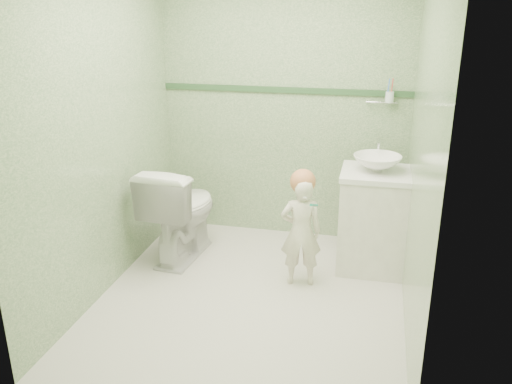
# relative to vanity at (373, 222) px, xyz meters

# --- Properties ---
(ground) EXTENTS (2.50, 2.50, 0.00)m
(ground) POSITION_rel_vanity_xyz_m (-0.84, -0.70, -0.40)
(ground) COLOR beige
(ground) RESTS_ON ground
(room_shell) EXTENTS (2.50, 2.54, 2.40)m
(room_shell) POSITION_rel_vanity_xyz_m (-0.84, -0.70, 0.80)
(room_shell) COLOR gray
(room_shell) RESTS_ON ground
(trim_stripe) EXTENTS (2.20, 0.02, 0.05)m
(trim_stripe) POSITION_rel_vanity_xyz_m (-0.84, 0.54, 0.95)
(trim_stripe) COLOR #2F5430
(trim_stripe) RESTS_ON room_shell
(vanity) EXTENTS (0.52, 0.50, 0.80)m
(vanity) POSITION_rel_vanity_xyz_m (0.00, 0.00, 0.00)
(vanity) COLOR silver
(vanity) RESTS_ON ground
(counter) EXTENTS (0.54, 0.52, 0.04)m
(counter) POSITION_rel_vanity_xyz_m (0.00, 0.00, 0.41)
(counter) COLOR white
(counter) RESTS_ON vanity
(basin) EXTENTS (0.37, 0.37, 0.13)m
(basin) POSITION_rel_vanity_xyz_m (0.00, 0.00, 0.49)
(basin) COLOR white
(basin) RESTS_ON counter
(faucet) EXTENTS (0.03, 0.13, 0.18)m
(faucet) POSITION_rel_vanity_xyz_m (0.00, 0.19, 0.57)
(faucet) COLOR silver
(faucet) RESTS_ON counter
(cup_holder) EXTENTS (0.26, 0.07, 0.21)m
(cup_holder) POSITION_rel_vanity_xyz_m (0.05, 0.48, 0.93)
(cup_holder) COLOR silver
(cup_holder) RESTS_ON room_shell
(toilet) EXTENTS (0.54, 0.85, 0.83)m
(toilet) POSITION_rel_vanity_xyz_m (-1.58, -0.15, 0.01)
(toilet) COLOR white
(toilet) RESTS_ON ground
(toddler) EXTENTS (0.35, 0.26, 0.86)m
(toddler) POSITION_rel_vanity_xyz_m (-0.53, -0.40, 0.03)
(toddler) COLOR beige
(toddler) RESTS_ON ground
(hair_cap) EXTENTS (0.19, 0.19, 0.19)m
(hair_cap) POSITION_rel_vanity_xyz_m (-0.53, -0.37, 0.43)
(hair_cap) COLOR #C5794C
(hair_cap) RESTS_ON toddler
(teal_toothbrush) EXTENTS (0.11, 0.14, 0.08)m
(teal_toothbrush) POSITION_rel_vanity_xyz_m (-0.43, -0.51, 0.30)
(teal_toothbrush) COLOR #138168
(teal_toothbrush) RESTS_ON toddler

